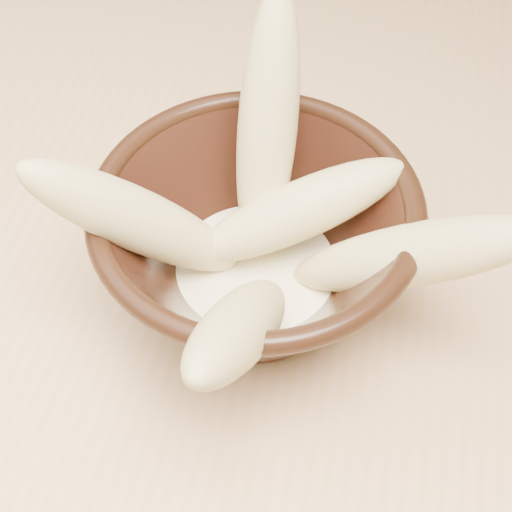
{
  "coord_description": "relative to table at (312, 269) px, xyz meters",
  "views": [
    {
      "loc": [
        0.03,
        -0.35,
        1.14
      ],
      "look_at": [
        -0.03,
        -0.09,
        0.8
      ],
      "focal_mm": 50.0,
      "sensor_mm": 36.0,
      "label": 1
    }
  ],
  "objects": [
    {
      "name": "milk_puddle",
      "position": [
        -0.03,
        -0.09,
        0.11
      ],
      "size": [
        0.11,
        0.11,
        0.01
      ],
      "primitive_type": "cylinder",
      "color": "#FEF7CD",
      "rests_on": "bowl"
    },
    {
      "name": "banana_across",
      "position": [
        -0.0,
        -0.08,
        0.16
      ],
      "size": [
        0.14,
        0.09,
        0.08
      ],
      "primitive_type": "ellipsoid",
      "rotation": [
        1.23,
        0.0,
        2.04
      ],
      "color": "#CFBE7A",
      "rests_on": "bowl"
    },
    {
      "name": "banana_left",
      "position": [
        -0.09,
        -0.11,
        0.17
      ],
      "size": [
        0.13,
        0.09,
        0.13
      ],
      "primitive_type": "ellipsoid",
      "rotation": [
        0.76,
        0.0,
        -1.12
      ],
      "color": "#CFBE7A",
      "rests_on": "bowl"
    },
    {
      "name": "table",
      "position": [
        0.0,
        0.0,
        0.0
      ],
      "size": [
        1.2,
        0.8,
        0.75
      ],
      "color": "#DDA87A",
      "rests_on": "ground"
    },
    {
      "name": "banana_right",
      "position": [
        0.06,
        -0.1,
        0.16
      ],
      "size": [
        0.15,
        0.05,
        0.12
      ],
      "primitive_type": "ellipsoid",
      "rotation": [
        0.92,
        0.0,
        1.44
      ],
      "color": "#CFBE7A",
      "rests_on": "bowl"
    },
    {
      "name": "bowl",
      "position": [
        -0.03,
        -0.09,
        0.14
      ],
      "size": [
        0.19,
        0.19,
        0.1
      ],
      "rotation": [
        0.0,
        0.0,
        -0.0
      ],
      "color": "black",
      "rests_on": "table"
    },
    {
      "name": "banana_front",
      "position": [
        -0.02,
        -0.17,
        0.17
      ],
      "size": [
        0.05,
        0.14,
        0.12
      ],
      "primitive_type": "ellipsoid",
      "rotation": [
        0.87,
        0.0,
        -0.09
      ],
      "color": "#CFBE7A",
      "rests_on": "bowl"
    },
    {
      "name": "banana_upright",
      "position": [
        -0.03,
        -0.05,
        0.19
      ],
      "size": [
        0.04,
        0.1,
        0.16
      ],
      "primitive_type": "ellipsoid",
      "rotation": [
        0.46,
        0.0,
        3.19
      ],
      "color": "#CFBE7A",
      "rests_on": "bowl"
    }
  ]
}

